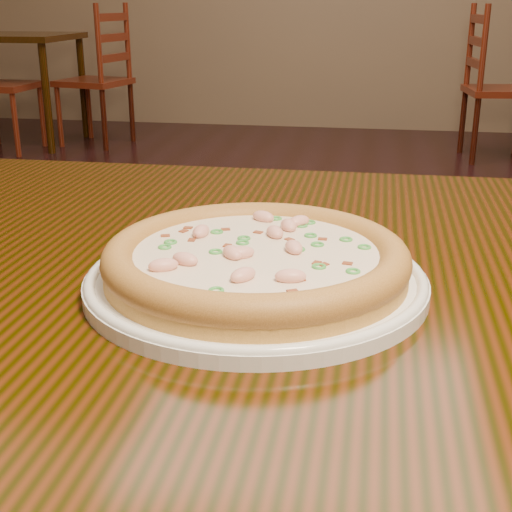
% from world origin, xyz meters
% --- Properties ---
extents(ground, '(9.00, 9.00, 0.00)m').
position_xyz_m(ground, '(0.00, 0.00, 0.00)').
color(ground, black).
extents(hero_table, '(1.20, 0.80, 0.75)m').
position_xyz_m(hero_table, '(0.33, -0.63, 0.65)').
color(hero_table, black).
rests_on(hero_table, ground).
extents(plate, '(0.29, 0.29, 0.02)m').
position_xyz_m(plate, '(0.21, -0.68, 0.76)').
color(plate, white).
rests_on(plate, hero_table).
extents(pizza, '(0.26, 0.26, 0.03)m').
position_xyz_m(pizza, '(0.21, -0.68, 0.78)').
color(pizza, '#D29548').
rests_on(pizza, plate).
extents(bg_table_left, '(1.00, 0.70, 0.75)m').
position_xyz_m(bg_table_left, '(-2.30, 3.49, 0.65)').
color(bg_table_left, black).
rests_on(bg_table_left, ground).
extents(chair_b, '(0.50, 0.50, 0.95)m').
position_xyz_m(chair_b, '(-1.61, 3.54, 0.44)').
color(chair_b, '#5F1A07').
rests_on(chair_b, ground).
extents(chair_c, '(0.46, 0.46, 0.95)m').
position_xyz_m(chair_c, '(0.99, 3.51, 0.44)').
color(chair_c, '#5F1A07').
rests_on(chair_c, ground).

